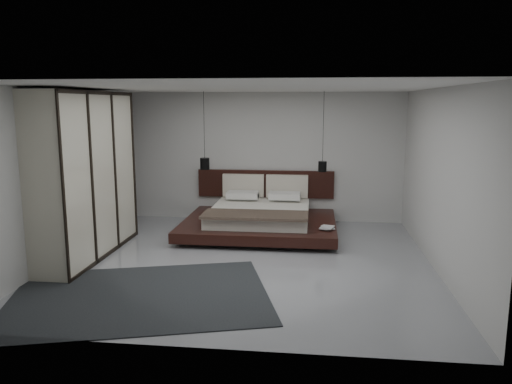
# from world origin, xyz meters

# --- Properties ---
(floor) EXTENTS (6.00, 6.00, 0.00)m
(floor) POSITION_xyz_m (0.00, 0.00, 0.00)
(floor) COLOR gray
(floor) RESTS_ON ground
(ceiling) EXTENTS (6.00, 6.00, 0.00)m
(ceiling) POSITION_xyz_m (0.00, 0.00, 2.80)
(ceiling) COLOR white
(ceiling) RESTS_ON wall_back
(wall_back) EXTENTS (6.00, 0.00, 6.00)m
(wall_back) POSITION_xyz_m (0.00, 3.00, 1.40)
(wall_back) COLOR beige
(wall_back) RESTS_ON floor
(wall_front) EXTENTS (6.00, 0.00, 6.00)m
(wall_front) POSITION_xyz_m (0.00, -3.00, 1.40)
(wall_front) COLOR beige
(wall_front) RESTS_ON floor
(wall_left) EXTENTS (0.00, 6.00, 6.00)m
(wall_left) POSITION_xyz_m (-3.00, 0.00, 1.40)
(wall_left) COLOR beige
(wall_left) RESTS_ON floor
(wall_right) EXTENTS (0.00, 6.00, 6.00)m
(wall_right) POSITION_xyz_m (3.00, 0.00, 1.40)
(wall_right) COLOR beige
(wall_right) RESTS_ON floor
(lattice_screen) EXTENTS (0.05, 0.90, 2.60)m
(lattice_screen) POSITION_xyz_m (-2.95, 2.45, 1.30)
(lattice_screen) COLOR black
(lattice_screen) RESTS_ON floor
(bed) EXTENTS (2.99, 2.48, 1.11)m
(bed) POSITION_xyz_m (0.03, 1.90, 0.30)
(bed) COLOR black
(bed) RESTS_ON floor
(book_lower) EXTENTS (0.27, 0.33, 0.03)m
(book_lower) POSITION_xyz_m (1.26, 1.22, 0.29)
(book_lower) COLOR #99724C
(book_lower) RESTS_ON bed
(book_upper) EXTENTS (0.31, 0.36, 0.02)m
(book_upper) POSITION_xyz_m (1.24, 1.18, 0.32)
(book_upper) COLOR #99724C
(book_upper) RESTS_ON book_lower
(pendant_left) EXTENTS (0.20, 0.20, 1.61)m
(pendant_left) POSITION_xyz_m (-1.20, 2.39, 1.32)
(pendant_left) COLOR black
(pendant_left) RESTS_ON ceiling
(pendant_right) EXTENTS (0.17, 0.17, 1.62)m
(pendant_right) POSITION_xyz_m (1.26, 2.39, 1.29)
(pendant_right) COLOR black
(pendant_right) RESTS_ON ceiling
(wardrobe) EXTENTS (0.66, 2.81, 2.76)m
(wardrobe) POSITION_xyz_m (-2.70, 0.02, 1.38)
(wardrobe) COLOR beige
(wardrobe) RESTS_ON floor
(rug) EXTENTS (3.94, 3.28, 0.01)m
(rug) POSITION_xyz_m (-1.20, -1.70, 0.01)
(rug) COLOR black
(rug) RESTS_ON floor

